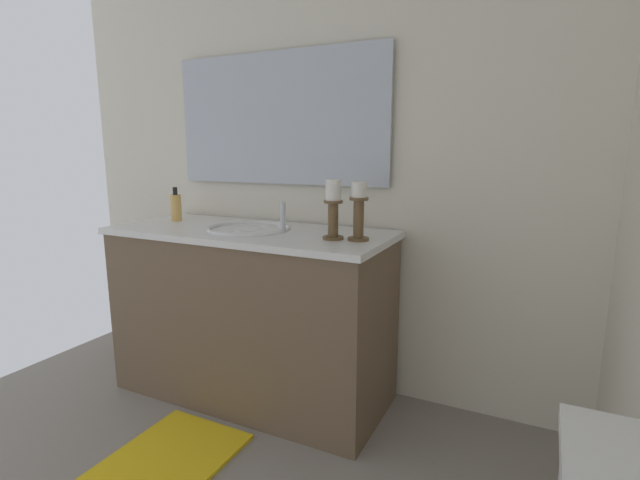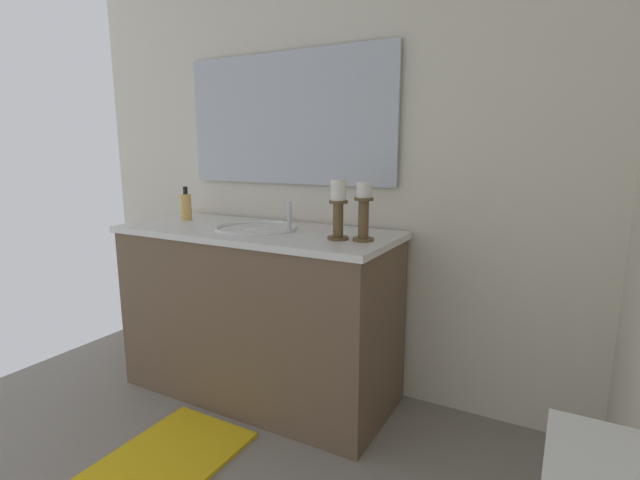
% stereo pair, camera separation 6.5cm
% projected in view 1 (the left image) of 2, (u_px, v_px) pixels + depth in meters
% --- Properties ---
extents(wall_left, '(0.04, 2.87, 2.45)m').
position_uv_depth(wall_left, '(301.00, 149.00, 2.39)').
color(wall_left, silver).
rests_on(wall_left, ground).
extents(vanity_cabinet, '(0.58, 1.38, 0.85)m').
position_uv_depth(vanity_cabinet, '(251.00, 313.00, 2.30)').
color(vanity_cabinet, brown).
rests_on(vanity_cabinet, ground).
extents(sink_basin, '(0.40, 0.40, 0.24)m').
position_uv_depth(sink_basin, '(249.00, 237.00, 2.23)').
color(sink_basin, white).
rests_on(sink_basin, vanity_cabinet).
extents(mirror, '(0.02, 1.21, 0.66)m').
position_uv_depth(mirror, '(277.00, 119.00, 2.37)').
color(mirror, silver).
extents(candle_holder_tall, '(0.09, 0.09, 0.24)m').
position_uv_depth(candle_holder_tall, '(359.00, 210.00, 1.93)').
color(candle_holder_tall, brown).
rests_on(candle_holder_tall, vanity_cabinet).
extents(candle_holder_short, '(0.09, 0.09, 0.25)m').
position_uv_depth(candle_holder_short, '(333.00, 208.00, 1.95)').
color(candle_holder_short, brown).
rests_on(candle_holder_short, vanity_cabinet).
extents(soap_bottle, '(0.06, 0.06, 0.18)m').
position_uv_depth(soap_bottle, '(176.00, 207.00, 2.48)').
color(soap_bottle, '#E5B259').
rests_on(soap_bottle, vanity_cabinet).
extents(bath_mat, '(0.60, 0.44, 0.02)m').
position_uv_depth(bath_mat, '(164.00, 463.00, 1.83)').
color(bath_mat, yellow).
rests_on(bath_mat, ground).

